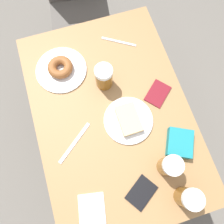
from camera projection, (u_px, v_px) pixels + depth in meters
ground_plane at (112, 138)px, 1.71m from camera, size 8.00×8.00×0.00m
table at (112, 117)px, 1.09m from camera, size 0.73×1.07×0.70m
plate_with_cake at (128, 120)px, 1.01m from camera, size 0.23×0.23×0.04m
plate_with_donut at (61, 69)px, 1.08m from camera, size 0.25×0.25×0.05m
beer_mug_left at (104, 77)px, 1.02m from camera, size 0.08×0.08×0.14m
beer_mug_center at (188, 198)px, 0.87m from camera, size 0.08×0.08×0.14m
beer_mug_right at (170, 166)px, 0.90m from camera, size 0.08×0.08×0.14m
napkin_folded at (92, 210)px, 0.91m from camera, size 0.13×0.15×0.00m
fork at (119, 42)px, 1.15m from camera, size 0.16×0.11×0.00m
knife at (75, 143)px, 1.00m from camera, size 0.18×0.15×0.00m
passport_near_edge at (141, 193)px, 0.93m from camera, size 0.15×0.14×0.01m
passport_far_edge at (158, 93)px, 1.06m from camera, size 0.15×0.15×0.01m
blue_pouch at (180, 143)px, 0.97m from camera, size 0.15×0.16×0.04m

